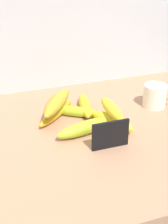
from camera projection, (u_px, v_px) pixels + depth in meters
The scene contains 12 objects.
counter_top at pixel (79, 139), 102.16cm from camera, with size 110.00×76.00×3.00cm, color #AC7C5C.
back_wall at pixel (44, 5), 119.24cm from camera, with size 130.00×2.00×70.00cm, color silver.
chalkboard_sign at pixel (110, 136), 93.72cm from camera, with size 11.00×1.80×8.40cm.
coffee_mug at pixel (155, 96), 117.22cm from camera, with size 9.67×8.17×8.09cm.
banana_0 at pixel (57, 113), 110.86cm from camera, with size 20.18×3.27×3.27cm, color gold.
banana_1 at pixel (112, 121), 104.65cm from camera, with size 16.27×4.38×4.38cm, color yellow.
banana_2 at pixel (74, 111), 111.64cm from camera, with size 19.86×3.52×3.52cm, color #A4BE26.
banana_3 at pixel (86, 127), 101.37cm from camera, with size 20.25×4.33×4.33cm, color #A8BF29.
banana_4 at pixel (85, 105), 115.06cm from camera, with size 17.77×3.99×3.99cm, color gold.
banana_5 at pixel (112, 109), 102.97cm from camera, with size 16.81×3.71×3.71cm, color yellow.
banana_6 at pixel (52, 104), 109.38cm from camera, with size 15.92×3.50×3.50cm, color #BA8226.
banana_7 at pixel (57, 103), 109.03cm from camera, with size 20.84×4.27×4.27cm, color gold.
Camera 1 is at (-27.57, -82.22, 56.17)cm, focal length 53.32 mm.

